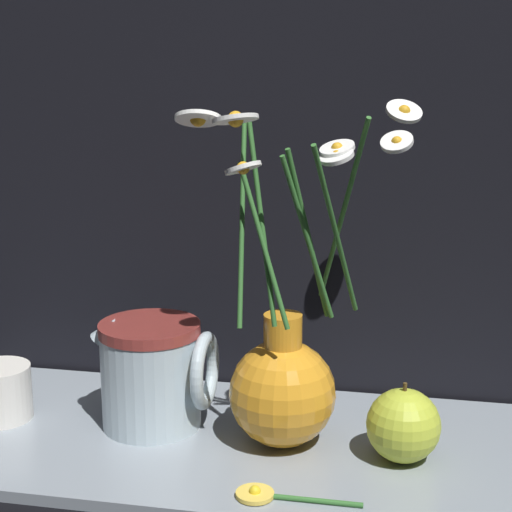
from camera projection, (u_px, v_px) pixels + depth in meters
name	position (u px, v px, depth m)	size (l,w,h in m)	color
ground_plane	(245.00, 450.00, 0.91)	(6.00, 6.00, 0.00)	black
shelf	(245.00, 444.00, 0.91)	(0.74, 0.30, 0.01)	gray
vase_with_flowers	(282.00, 380.00, 0.88)	(0.24, 0.16, 0.35)	orange
ceramic_pitcher	(153.00, 370.00, 0.93)	(0.13, 0.11, 0.13)	silver
orange_fruit	(403.00, 425.00, 0.85)	(0.07, 0.07, 0.08)	#B7C638
loose_daisy	(270.00, 495.00, 0.79)	(0.12, 0.04, 0.01)	#336B2D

